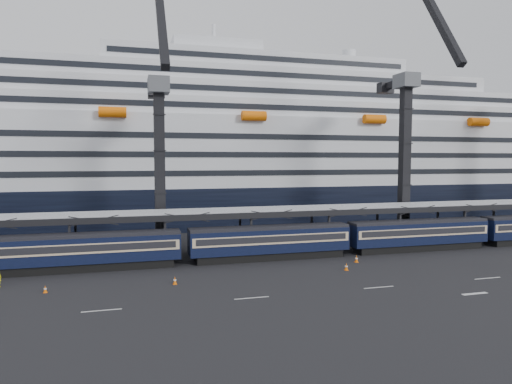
# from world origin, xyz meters

# --- Properties ---
(ground) EXTENTS (260.00, 260.00, 0.00)m
(ground) POSITION_xyz_m (0.00, 0.00, 0.00)
(ground) COLOR black
(ground) RESTS_ON ground
(lane_markings) EXTENTS (111.00, 4.27, 0.02)m
(lane_markings) POSITION_xyz_m (8.15, -5.23, 0.01)
(lane_markings) COLOR beige
(lane_markings) RESTS_ON ground
(train) EXTENTS (133.05, 3.00, 4.05)m
(train) POSITION_xyz_m (-4.65, 10.00, 2.20)
(train) COLOR black
(train) RESTS_ON ground
(canopy) EXTENTS (130.00, 6.25, 5.53)m
(canopy) POSITION_xyz_m (0.00, 14.00, 5.25)
(canopy) COLOR gray
(canopy) RESTS_ON ground
(cruise_ship) EXTENTS (214.09, 28.84, 34.00)m
(cruise_ship) POSITION_xyz_m (-1.08, 45.99, 12.34)
(cruise_ship) COLOR black
(cruise_ship) RESTS_ON ground
(crane_dark_near) EXTENTS (4.50, 17.75, 35.08)m
(crane_dark_near) POSITION_xyz_m (-20.00, 18.59, 11.93)
(crane_dark_near) COLOR #4A4C51
(crane_dark_near) RESTS_ON ground
(crane_dark_mid) EXTENTS (4.50, 18.24, 39.64)m
(crane_dark_mid) POSITION_xyz_m (15.00, 17.59, 13.36)
(crane_dark_mid) COLOR #4A4C51
(crane_dark_mid) RESTS_ON ground
(traffic_cone_b) EXTENTS (0.33, 0.33, 0.67)m
(traffic_cone_b) POSITION_xyz_m (-31.03, 2.35, 0.33)
(traffic_cone_b) COLOR orange
(traffic_cone_b) RESTS_ON ground
(traffic_cone_c) EXTENTS (0.38, 0.38, 0.76)m
(traffic_cone_c) POSITION_xyz_m (-19.83, 2.05, 0.37)
(traffic_cone_c) COLOR orange
(traffic_cone_c) RESTS_ON ground
(traffic_cone_d) EXTENTS (0.40, 0.40, 0.79)m
(traffic_cone_d) POSITION_xyz_m (-1.87, 2.72, 0.39)
(traffic_cone_d) COLOR orange
(traffic_cone_d) RESTS_ON ground
(traffic_cone_e) EXTENTS (0.42, 0.42, 0.83)m
(traffic_cone_e) POSITION_xyz_m (0.97, 5.85, 0.41)
(traffic_cone_e) COLOR orange
(traffic_cone_e) RESTS_ON ground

